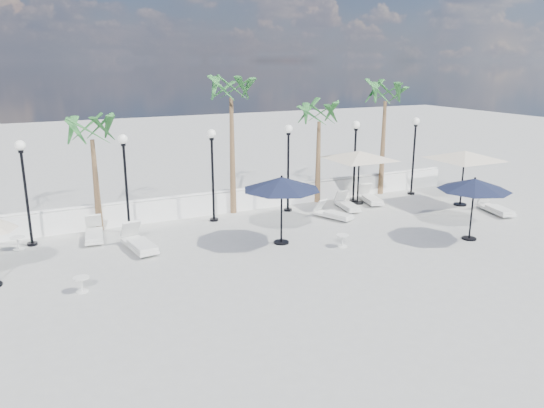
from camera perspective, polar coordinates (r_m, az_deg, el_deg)
name	(u,v)px	position (r m, az deg, el deg)	size (l,w,h in m)	color
ground	(285,275)	(16.76, 1.39, -7.65)	(100.00, 100.00, 0.00)	#979692
balustrade	(206,204)	(23.17, -7.13, -0.04)	(26.00, 0.30, 1.01)	white
lamppost_1	(24,178)	(20.61, -25.11, 2.51)	(0.36, 0.36, 3.84)	black
lamppost_2	(125,170)	(20.92, -15.52, 3.57)	(0.36, 0.36, 3.84)	black
lamppost_3	(212,162)	(21.80, -6.44, 4.48)	(0.36, 0.36, 3.84)	black
lamppost_4	(288,156)	(23.18, 1.76, 5.20)	(0.36, 0.36, 3.84)	black
lamppost_5	(355,150)	(24.97, 8.93, 5.75)	(0.36, 0.36, 3.84)	black
lamppost_6	(414,145)	(27.11, 15.07, 6.14)	(0.36, 0.36, 3.84)	black
palm_1	(92,136)	(21.35, -18.82, 6.98)	(2.60, 2.60, 4.70)	brown
palm_2	(231,95)	(22.64, -4.42, 11.62)	(2.60, 2.60, 6.10)	brown
palm_3	(319,118)	(24.64, 5.09, 9.17)	(2.60, 2.60, 4.90)	brown
palm_4	(385,99)	(26.66, 12.10, 11.03)	(2.60, 2.60, 5.70)	brown
lounger_3	(94,233)	(20.97, -18.60, -3.01)	(0.88, 2.00, 0.72)	silver
lounger_4	(139,243)	(19.37, -14.10, -4.07)	(0.97, 2.21, 0.80)	silver
lounger_5	(333,214)	(22.64, 6.58, -1.03)	(1.20, 1.84, 0.66)	silver
lounger_6	(347,205)	(24.12, 8.10, -0.07)	(0.86, 1.85, 0.67)	silver
lounger_7	(370,198)	(25.44, 10.50, 0.66)	(1.07, 2.01, 0.72)	silver
lounger_8	(496,208)	(25.26, 22.94, -0.39)	(1.07, 2.07, 0.74)	silver
side_table_0	(82,283)	(16.45, -19.80, -8.01)	(0.47, 0.47, 0.45)	silver
side_table_1	(18,242)	(20.86, -25.67, -3.70)	(0.50, 0.50, 0.48)	silver
side_table_2	(342,240)	(19.29, 7.59, -3.81)	(0.46, 0.46, 0.44)	silver
parasol_navy_mid	(282,184)	(18.95, 1.04, 2.19)	(2.85, 2.85, 2.55)	black
parasol_navy_right	(474,185)	(20.78, 20.95, 1.94)	(2.67, 2.67, 2.39)	black
parasol_cream_sq_a	(360,151)	(24.76, 9.40, 5.62)	(5.46, 5.46, 2.68)	black
parasol_cream_sq_b	(465,151)	(25.66, 20.06, 5.36)	(5.48, 5.48, 2.75)	black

